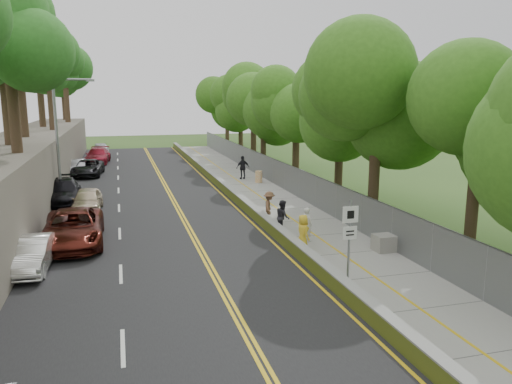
# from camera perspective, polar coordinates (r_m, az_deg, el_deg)

# --- Properties ---
(ground) EXTENTS (140.00, 140.00, 0.00)m
(ground) POSITION_cam_1_polar(r_m,az_deg,el_deg) (21.63, 4.41, -7.64)
(ground) COLOR #33511E
(ground) RESTS_ON ground
(road) EXTENTS (11.20, 66.00, 0.04)m
(road) POSITION_cam_1_polar(r_m,az_deg,el_deg) (34.97, -12.47, -0.60)
(road) COLOR black
(road) RESTS_ON ground
(sidewalk) EXTENTS (4.20, 66.00, 0.05)m
(sidewalk) POSITION_cam_1_polar(r_m,az_deg,el_deg) (36.23, 0.18, 0.07)
(sidewalk) COLOR gray
(sidewalk) RESTS_ON ground
(jersey_barrier) EXTENTS (0.42, 66.00, 0.60)m
(jersey_barrier) POSITION_cam_1_polar(r_m,az_deg,el_deg) (35.63, -3.39, 0.32)
(jersey_barrier) COLOR #C2E52D
(jersey_barrier) RESTS_ON ground
(rock_embankment) EXTENTS (5.00, 66.00, 4.00)m
(rock_embankment) POSITION_cam_1_polar(r_m,az_deg,el_deg) (35.20, -25.88, 1.90)
(rock_embankment) COLOR #595147
(rock_embankment) RESTS_ON ground
(chainlink_fence) EXTENTS (0.04, 66.00, 2.00)m
(chainlink_fence) POSITION_cam_1_polar(r_m,az_deg,el_deg) (36.67, 3.34, 1.73)
(chainlink_fence) COLOR slate
(chainlink_fence) RESTS_ON ground
(trees_embankment) EXTENTS (6.40, 66.00, 13.00)m
(trees_embankment) POSITION_cam_1_polar(r_m,az_deg,el_deg) (34.95, -26.26, 15.83)
(trees_embankment) COLOR #337C26
(trees_embankment) RESTS_ON rock_embankment
(trees_fenceside) EXTENTS (7.00, 66.00, 14.00)m
(trees_fenceside) POSITION_cam_1_polar(r_m,az_deg,el_deg) (37.01, 6.96, 11.09)
(trees_fenceside) COLOR #417F20
(trees_fenceside) RESTS_ON ground
(streetlight) EXTENTS (2.52, 0.22, 8.00)m
(streetlight) POSITION_cam_1_polar(r_m,az_deg,el_deg) (33.50, -21.43, 6.39)
(streetlight) COLOR gray
(streetlight) RESTS_ON ground
(signpost) EXTENTS (0.62, 0.09, 3.10)m
(signpost) POSITION_cam_1_polar(r_m,az_deg,el_deg) (18.80, 10.65, -4.43)
(signpost) COLOR gray
(signpost) RESTS_ON sidewalk
(construction_barrel) EXTENTS (0.56, 0.56, 0.92)m
(construction_barrel) POSITION_cam_1_polar(r_m,az_deg,el_deg) (39.71, 0.32, 1.76)
(construction_barrel) COLOR orange
(construction_barrel) RESTS_ON sidewalk
(concrete_block) EXTENTS (1.12, 0.85, 0.73)m
(concrete_block) POSITION_cam_1_polar(r_m,az_deg,el_deg) (23.16, 14.64, -5.63)
(concrete_block) COLOR slate
(concrete_block) RESTS_ON sidewalk
(car_1) EXTENTS (1.58, 4.08, 1.32)m
(car_1) POSITION_cam_1_polar(r_m,az_deg,el_deg) (21.85, -24.32, -6.49)
(car_1) COLOR white
(car_1) RESTS_ON road
(car_2) EXTENTS (2.74, 5.81, 1.60)m
(car_2) POSITION_cam_1_polar(r_m,az_deg,el_deg) (24.68, -20.18, -3.90)
(car_2) COLOR #521911
(car_2) RESTS_ON road
(car_3) EXTENTS (2.77, 5.89, 1.66)m
(car_3) POSITION_cam_1_polar(r_m,az_deg,el_deg) (33.72, -21.26, -0.05)
(car_3) COLOR black
(car_3) RESTS_ON road
(car_4) EXTENTS (1.79, 4.12, 1.38)m
(car_4) POSITION_cam_1_polar(r_m,az_deg,el_deg) (31.49, -18.72, -0.88)
(car_4) COLOR #C7B394
(car_4) RESTS_ON road
(car_5) EXTENTS (1.56, 4.24, 1.39)m
(car_5) POSITION_cam_1_polar(r_m,az_deg,el_deg) (45.77, -19.79, 2.62)
(car_5) COLOR #9C9FA2
(car_5) RESTS_ON road
(car_6) EXTENTS (2.76, 5.22, 1.40)m
(car_6) POSITION_cam_1_polar(r_m,az_deg,el_deg) (45.41, -18.67, 2.64)
(car_6) COLOR black
(car_6) RESTS_ON road
(car_7) EXTENTS (2.65, 5.54, 1.56)m
(car_7) POSITION_cam_1_polar(r_m,az_deg,el_deg) (53.35, -17.64, 3.96)
(car_7) COLOR maroon
(car_7) RESTS_ON road
(car_8) EXTENTS (1.96, 4.56, 1.53)m
(car_8) POSITION_cam_1_polar(r_m,az_deg,el_deg) (59.49, -17.32, 4.64)
(car_8) COLOR silver
(car_8) RESTS_ON road
(painter_0) EXTENTS (0.64, 0.86, 1.62)m
(painter_0) POSITION_cam_1_polar(r_m,az_deg,el_deg) (22.52, 5.38, -4.61)
(painter_0) COLOR gold
(painter_0) RESTS_ON sidewalk
(painter_1) EXTENTS (0.60, 0.70, 1.63)m
(painter_1) POSITION_cam_1_polar(r_m,az_deg,el_deg) (23.92, 5.86, -3.67)
(painter_1) COLOR silver
(painter_1) RESTS_ON sidewalk
(painter_2) EXTENTS (0.74, 0.90, 1.70)m
(painter_2) POSITION_cam_1_polar(r_m,az_deg,el_deg) (25.11, 3.07, -2.84)
(painter_2) COLOR #232226
(painter_2) RESTS_ON sidewalk
(painter_3) EXTENTS (0.92, 1.24, 1.70)m
(painter_3) POSITION_cam_1_polar(r_m,az_deg,el_deg) (27.27, 1.52, -1.71)
(painter_3) COLOR brown
(painter_3) RESTS_ON sidewalk
(person_far) EXTENTS (1.18, 0.62, 1.92)m
(person_far) POSITION_cam_1_polar(r_m,az_deg,el_deg) (41.28, -1.51, 2.81)
(person_far) COLOR black
(person_far) RESTS_ON sidewalk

